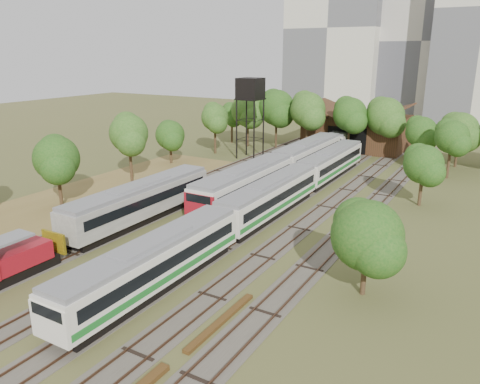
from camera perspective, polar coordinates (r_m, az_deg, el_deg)
The scene contains 15 objects.
ground at distance 33.53m, azimuth -15.30°, elevation -12.00°, with size 240.00×240.00×0.00m, color #475123.
dry_grass_patch at distance 51.15m, azimuth -23.20°, elevation -2.62°, with size 14.00×60.00×0.04m, color brown.
tracks at distance 52.71m, azimuth 3.72°, elevation -0.67°, with size 24.60×80.00×0.19m.
railcar_red_set at distance 57.25m, azimuth 4.94°, elevation 2.88°, with size 3.25×34.58×4.02m.
railcar_green_set at distance 46.37m, azimuth 3.67°, elevation -0.72°, with size 2.91×52.08×3.59m.
railcar_rear at distance 82.26m, azimuth 13.24°, elevation 6.55°, with size 2.81×16.08×3.48m.
old_grey_coach at distance 45.79m, azimuth -12.00°, elevation -1.11°, with size 3.02×18.00×3.73m.
water_tower at distance 71.18m, azimuth 1.27°, elevation 12.23°, with size 3.49×3.49×12.07m.
rail_pile_far at distance 29.42m, azimuth -2.33°, elevation -15.46°, with size 0.45×7.17×0.23m, color #563918.
maintenance_shed at distance 82.27m, azimuth 14.06°, elevation 7.25°, with size 16.45×11.55×7.58m.
tree_band_left at distance 57.50m, azimuth -16.42°, elevation 5.52°, with size 7.92×64.34×8.54m.
tree_band_far at distance 73.75m, azimuth 16.16°, elevation 8.61°, with size 50.03×9.21×9.78m.
tree_band_right at distance 47.36m, azimuth 20.93°, elevation 2.03°, with size 5.19×40.12×7.52m.
tower_left at distance 121.81m, azimuth 11.96°, elevation 18.87°, with size 22.00×16.00×42.00m, color beige.
tower_centre at distance 121.65m, azimuth 22.00°, elevation 16.64°, with size 20.00×18.00×36.00m, color beige.
Camera 1 is at (21.78, -20.02, 15.80)m, focal length 35.00 mm.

